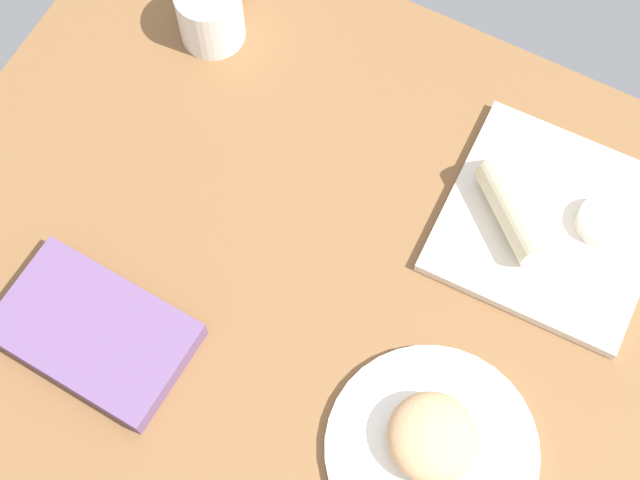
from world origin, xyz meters
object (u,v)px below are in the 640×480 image
(square_plate, at_px, (551,224))
(book_stack, at_px, (94,333))
(scone_pastry, at_px, (432,437))
(coffee_mug, at_px, (212,12))
(sauce_cup, at_px, (602,221))
(breakfast_wrap, at_px, (519,208))
(round_plate, at_px, (432,450))

(square_plate, relative_size, book_stack, 1.12)
(scone_pastry, bearing_deg, coffee_mug, 143.26)
(square_plate, relative_size, sauce_cup, 4.18)
(square_plate, height_order, breakfast_wrap, breakfast_wrap)
(round_plate, height_order, square_plate, square_plate)
(sauce_cup, relative_size, coffee_mug, 0.45)
(coffee_mug, bearing_deg, round_plate, -36.81)
(sauce_cup, distance_m, book_stack, 0.61)
(scone_pastry, bearing_deg, sauce_cup, 78.14)
(square_plate, bearing_deg, round_plate, -92.05)
(book_stack, bearing_deg, sauce_cup, 40.62)
(breakfast_wrap, distance_m, book_stack, 0.51)
(square_plate, bearing_deg, coffee_mug, 173.76)
(book_stack, bearing_deg, square_plate, 42.42)
(scone_pastry, xyz_separation_m, book_stack, (-0.39, -0.07, -0.03))
(scone_pastry, relative_size, sauce_cup, 1.67)
(round_plate, distance_m, scone_pastry, 0.03)
(scone_pastry, height_order, coffee_mug, coffee_mug)
(breakfast_wrap, xyz_separation_m, coffee_mug, (-0.46, 0.07, -0.00))
(round_plate, xyz_separation_m, coffee_mug, (-0.49, 0.37, 0.04))
(breakfast_wrap, bearing_deg, square_plate, 153.15)
(round_plate, xyz_separation_m, breakfast_wrap, (-0.03, 0.30, 0.04))
(square_plate, distance_m, breakfast_wrap, 0.06)
(sauce_cup, bearing_deg, coffee_mug, 176.55)
(round_plate, relative_size, coffee_mug, 1.79)
(sauce_cup, height_order, breakfast_wrap, breakfast_wrap)
(coffee_mug, bearing_deg, book_stack, -77.79)
(square_plate, distance_m, book_stack, 0.55)
(scone_pastry, distance_m, coffee_mug, 0.61)
(scone_pastry, relative_size, square_plate, 0.40)
(book_stack, bearing_deg, coffee_mug, 102.21)
(square_plate, xyz_separation_m, book_stack, (-0.41, -0.37, 0.01))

